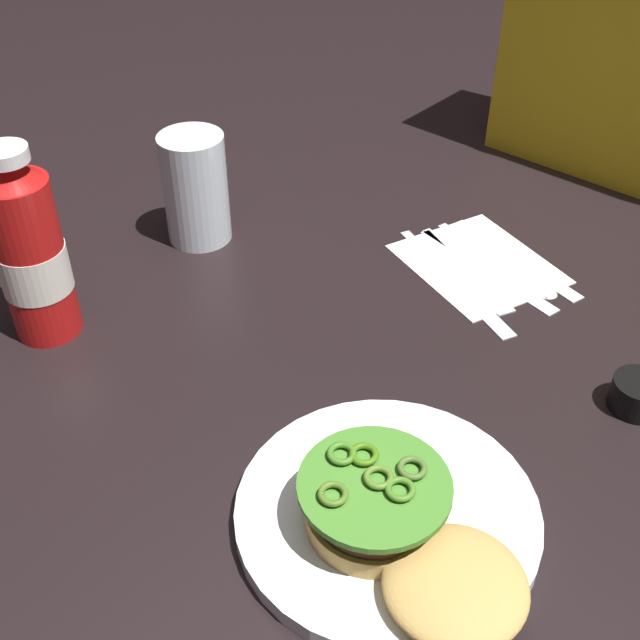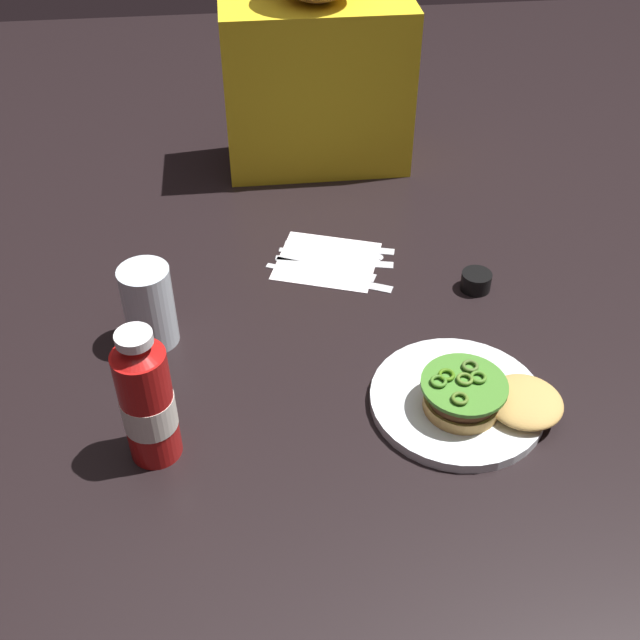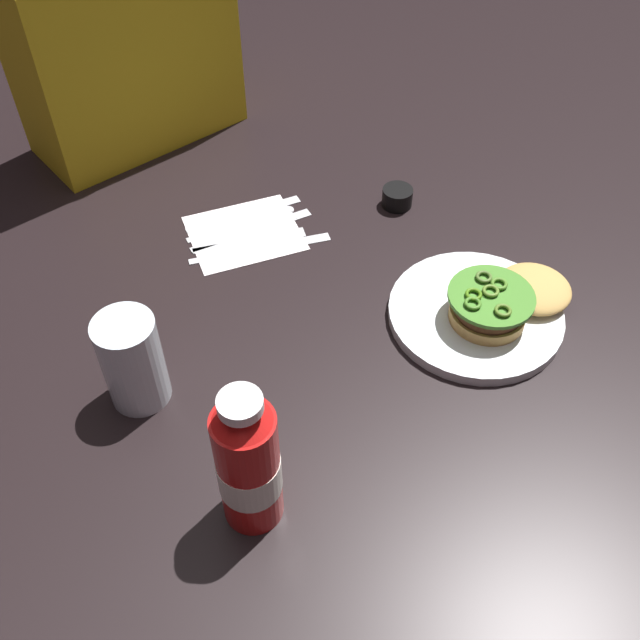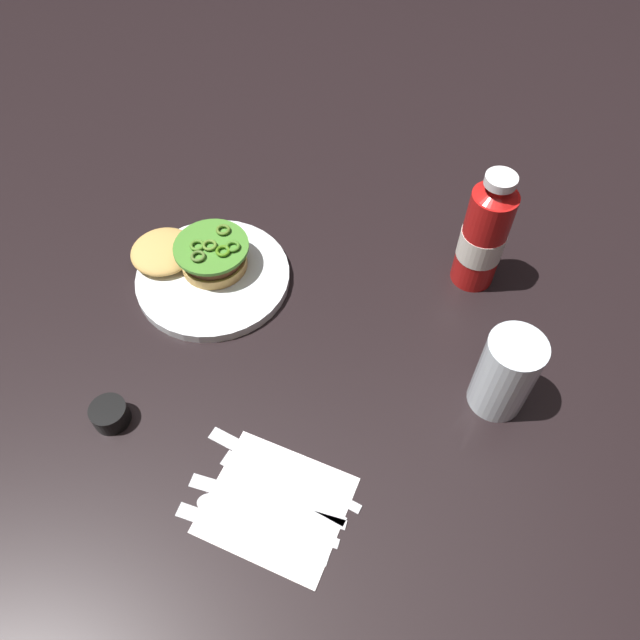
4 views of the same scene
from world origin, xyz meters
name	(u,v)px [view 2 (image 2 of 4)]	position (x,y,z in m)	size (l,w,h in m)	color
ground_plane	(336,356)	(0.00, 0.00, 0.00)	(3.00, 3.00, 0.00)	black
dinner_plate	(457,401)	(0.16, -0.12, 0.01)	(0.24, 0.24, 0.02)	white
burger_sandwich	(485,397)	(0.19, -0.14, 0.04)	(0.20, 0.12, 0.05)	tan
ketchup_bottle	(147,401)	(-0.26, -0.16, 0.09)	(0.07, 0.07, 0.21)	red
water_glass	(149,306)	(-0.27, 0.07, 0.07)	(0.08, 0.08, 0.13)	silver
condiment_cup	(476,281)	(0.25, 0.14, 0.02)	(0.05, 0.05, 0.03)	black
napkin	(327,261)	(0.02, 0.24, 0.00)	(0.17, 0.15, 0.00)	white
table_knife	(337,277)	(0.03, 0.19, 0.00)	(0.21, 0.11, 0.00)	silver
fork_utensil	(334,269)	(0.02, 0.21, 0.00)	(0.17, 0.09, 0.00)	silver
butter_knife	(342,260)	(0.04, 0.23, 0.00)	(0.20, 0.06, 0.00)	silver
spoon_utensil	(346,253)	(0.05, 0.25, 0.00)	(0.18, 0.06, 0.00)	silver
steak_knife	(346,246)	(0.05, 0.27, 0.00)	(0.19, 0.07, 0.00)	silver
diner_person	(317,64)	(0.04, 0.59, 0.21)	(0.36, 0.17, 0.49)	gold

